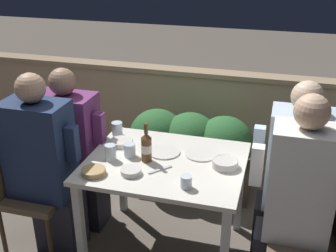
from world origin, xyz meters
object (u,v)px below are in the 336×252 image
Objects in this scene: person_purple_stripe at (73,150)px; chair_right_far at (320,199)px; person_white_polo at (293,200)px; person_navy_jumper at (45,166)px; person_blue_shirt at (291,176)px; beer_bottle at (146,147)px; chair_left_near at (23,180)px; chair_right_near at (324,228)px; chair_left_far at (51,160)px; potted_plant at (329,175)px.

person_purple_stripe is 1.46× the size of chair_right_far.
person_white_polo is (1.54, -0.30, 0.04)m from person_purple_stripe.
person_navy_jumper is 1.58m from person_white_polo.
person_blue_shirt reaches higher than beer_bottle.
person_navy_jumper is 0.31m from person_purple_stripe.
person_white_polo reaches higher than person_purple_stripe.
chair_left_near is 0.66× the size of person_blue_shirt.
chair_right_far is at bearing 9.21° from chair_left_near.
person_purple_stripe is 0.94× the size of person_white_polo.
chair_right_near is (1.73, -0.30, -0.11)m from person_purple_stripe.
chair_right_near is (1.93, -0.30, 0.00)m from chair_left_far.
person_navy_jumper is at bearing -179.56° from chair_right_near.
person_white_polo is 1.55× the size of chair_right_far.
beer_bottle is at bearing -170.86° from chair_right_far.
chair_left_near is 0.92m from beer_bottle.
chair_left_near is 1.00× the size of chair_right_far.
chair_left_near is 0.68× the size of person_purple_stripe.
person_purple_stripe is at bearing 81.94° from person_navy_jumper.
person_navy_jumper is 1.53× the size of chair_left_far.
person_navy_jumper is at bearing -179.51° from person_white_polo.
chair_left_near is at bearing -170.70° from beer_bottle.
person_blue_shirt is (-0.21, 0.30, 0.14)m from chair_right_near.
person_blue_shirt reaches higher than chair_left_far.
chair_right_near is (1.97, 0.01, 0.00)m from chair_left_near.
person_navy_jumper is 1.00× the size of person_blue_shirt.
chair_right_far is at bearing 10.20° from person_navy_jumper.
chair_left_near is at bearing -170.79° from chair_right_far.
person_blue_shirt is at bearing 11.42° from person_navy_jumper.
person_blue_shirt is 0.94m from beer_bottle.
chair_left_far is 1.00× the size of chair_right_near.
beer_bottle is (0.66, 0.14, 0.17)m from person_navy_jumper.
chair_left_far is at bearing 82.24° from chair_left_near.
person_navy_jumper is at bearing -169.80° from chair_right_far.
person_navy_jumper is at bearing -168.06° from beer_bottle.
person_blue_shirt is 4.88× the size of beer_bottle.
person_navy_jumper is at bearing -158.94° from potted_plant.
person_purple_stripe is at bearing -167.41° from potted_plant.
chair_left_near is 2.17m from potted_plant.
person_navy_jumper is 1.04× the size of person_purple_stripe.
chair_right_near is at bearing -8.71° from chair_left_far.
chair_left_far is 1.10× the size of potted_plant.
person_blue_shirt reaches higher than chair_right_far.
chair_left_far is 1.77m from person_white_polo.
person_purple_stripe is (0.24, 0.31, 0.11)m from chair_left_near.
chair_right_far is at bearing 92.44° from chair_right_near.
person_white_polo is 0.39m from chair_right_far.
potted_plant is at bearing 77.59° from chair_right_far.
person_white_polo is at bearing -9.66° from chair_left_far.
chair_left_far is at bearing 171.29° from chair_right_near.
person_purple_stripe is 4.70× the size of beer_bottle.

